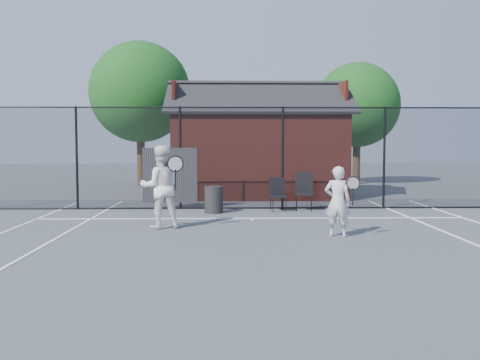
{
  "coord_description": "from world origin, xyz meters",
  "views": [
    {
      "loc": [
        -0.64,
        -10.62,
        1.95
      ],
      "look_at": [
        -0.34,
        1.49,
        1.1
      ],
      "focal_mm": 40.0,
      "sensor_mm": 36.0,
      "label": 1
    }
  ],
  "objects_px": {
    "player_front": "(338,201)",
    "chair_right": "(304,192)",
    "chair_left": "(278,195)",
    "waste_bin": "(214,200)",
    "player_back": "(160,187)",
    "clubhouse": "(258,152)"
  },
  "relations": [
    {
      "from": "player_front",
      "to": "chair_right",
      "type": "distance_m",
      "value": 4.29
    },
    {
      "from": "clubhouse",
      "to": "chair_left",
      "type": "height_order",
      "value": "clubhouse"
    },
    {
      "from": "waste_bin",
      "to": "player_front",
      "type": "bearing_deg",
      "value": -54.86
    },
    {
      "from": "player_back",
      "to": "chair_right",
      "type": "height_order",
      "value": "player_back"
    },
    {
      "from": "player_back",
      "to": "chair_right",
      "type": "relative_size",
      "value": 1.77
    },
    {
      "from": "player_front",
      "to": "player_back",
      "type": "distance_m",
      "value": 4.0
    },
    {
      "from": "chair_left",
      "to": "chair_right",
      "type": "distance_m",
      "value": 0.79
    },
    {
      "from": "chair_right",
      "to": "waste_bin",
      "type": "distance_m",
      "value": 2.64
    },
    {
      "from": "chair_right",
      "to": "waste_bin",
      "type": "relative_size",
      "value": 1.43
    },
    {
      "from": "player_front",
      "to": "player_back",
      "type": "relative_size",
      "value": 0.78
    },
    {
      "from": "player_back",
      "to": "waste_bin",
      "type": "xyz_separation_m",
      "value": [
        1.15,
        2.58,
        -0.57
      ]
    },
    {
      "from": "player_back",
      "to": "clubhouse",
      "type": "bearing_deg",
      "value": 70.48
    },
    {
      "from": "clubhouse",
      "to": "chair_right",
      "type": "bearing_deg",
      "value": -76.2
    },
    {
      "from": "clubhouse",
      "to": "player_back",
      "type": "distance_m",
      "value": 7.97
    },
    {
      "from": "player_front",
      "to": "chair_left",
      "type": "relative_size",
      "value": 1.57
    },
    {
      "from": "clubhouse",
      "to": "waste_bin",
      "type": "height_order",
      "value": "clubhouse"
    },
    {
      "from": "clubhouse",
      "to": "chair_right",
      "type": "xyz_separation_m",
      "value": [
        1.08,
        -4.4,
        -1.07
      ]
    },
    {
      "from": "chair_left",
      "to": "waste_bin",
      "type": "distance_m",
      "value": 1.85
    },
    {
      "from": "clubhouse",
      "to": "waste_bin",
      "type": "bearing_deg",
      "value": -107.05
    },
    {
      "from": "chair_right",
      "to": "clubhouse",
      "type": "bearing_deg",
      "value": 112.22
    },
    {
      "from": "player_front",
      "to": "chair_left",
      "type": "bearing_deg",
      "value": 101.59
    },
    {
      "from": "chair_right",
      "to": "player_back",
      "type": "bearing_deg",
      "value": -132.04
    }
  ]
}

